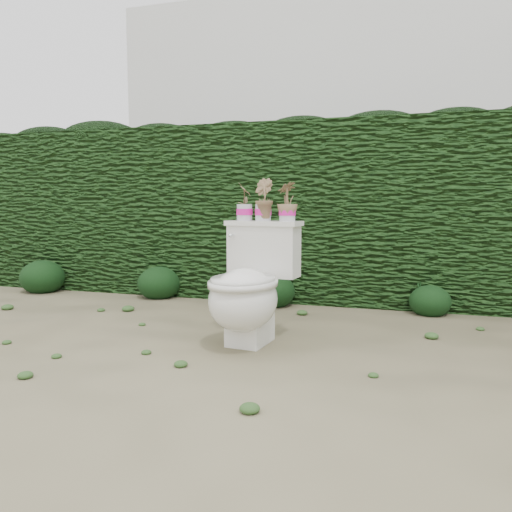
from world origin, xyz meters
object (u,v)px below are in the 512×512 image
(toilet, at_px, (249,289))
(potted_plant_left, at_px, (244,203))
(potted_plant_right, at_px, (287,203))
(potted_plant_center, at_px, (263,200))

(toilet, distance_m, potted_plant_left, 0.61)
(toilet, height_order, potted_plant_left, potted_plant_left)
(potted_plant_left, relative_size, potted_plant_right, 1.01)
(toilet, relative_size, potted_plant_right, 3.25)
(potted_plant_left, distance_m, potted_plant_right, 0.31)
(potted_plant_right, bearing_deg, potted_plant_left, -73.21)
(potted_plant_right, bearing_deg, toilet, -17.92)
(toilet, height_order, potted_plant_right, potted_plant_right)
(potted_plant_left, relative_size, potted_plant_center, 0.89)
(potted_plant_center, bearing_deg, potted_plant_left, 39.95)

